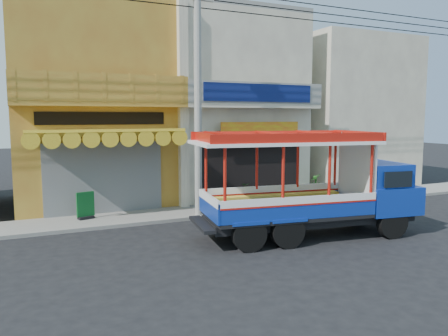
# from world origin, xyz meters

# --- Properties ---
(ground) EXTENTS (90.00, 90.00, 0.00)m
(ground) POSITION_xyz_m (0.00, 0.00, 0.00)
(ground) COLOR black
(ground) RESTS_ON ground
(sidewalk) EXTENTS (30.00, 2.00, 0.12)m
(sidewalk) POSITION_xyz_m (0.00, 4.00, 0.06)
(sidewalk) COLOR slate
(sidewalk) RESTS_ON ground
(shophouse_left) EXTENTS (6.00, 7.50, 8.24)m
(shophouse_left) POSITION_xyz_m (-4.00, 7.96, 4.11)
(shophouse_left) COLOR #A16723
(shophouse_left) RESTS_ON ground
(shophouse_right) EXTENTS (6.00, 6.75, 8.24)m
(shophouse_right) POSITION_xyz_m (2.00, 7.96, 4.11)
(shophouse_right) COLOR #B2A692
(shophouse_right) RESTS_ON ground
(party_pilaster) EXTENTS (0.35, 0.30, 8.00)m
(party_pilaster) POSITION_xyz_m (-1.00, 4.85, 4.00)
(party_pilaster) COLOR #B2A692
(party_pilaster) RESTS_ON ground
(filler_building_right) EXTENTS (6.00, 6.00, 7.60)m
(filler_building_right) POSITION_xyz_m (9.00, 8.00, 3.80)
(filler_building_right) COLOR #B2A692
(filler_building_right) RESTS_ON ground
(utility_pole) EXTENTS (28.00, 0.26, 9.00)m
(utility_pole) POSITION_xyz_m (-0.85, 3.30, 5.03)
(utility_pole) COLOR gray
(utility_pole) RESTS_ON ground
(songthaew_truck) EXTENTS (7.01, 3.08, 3.16)m
(songthaew_truck) POSITION_xyz_m (1.61, -0.47, 1.53)
(songthaew_truck) COLOR black
(songthaew_truck) RESTS_ON ground
(green_sign) EXTENTS (0.61, 0.40, 0.94)m
(green_sign) POSITION_xyz_m (-4.78, 4.25, 0.51)
(green_sign) COLOR black
(green_sign) RESTS_ON sidewalk
(potted_plant_a) EXTENTS (0.99, 0.91, 0.92)m
(potted_plant_a) POSITION_xyz_m (1.03, 4.11, 0.58)
(potted_plant_a) COLOR #1B5117
(potted_plant_a) RESTS_ON sidewalk
(potted_plant_c) EXTENTS (0.80, 0.80, 1.02)m
(potted_plant_c) POSITION_xyz_m (4.90, 4.41, 0.63)
(potted_plant_c) COLOR #1B5117
(potted_plant_c) RESTS_ON sidewalk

